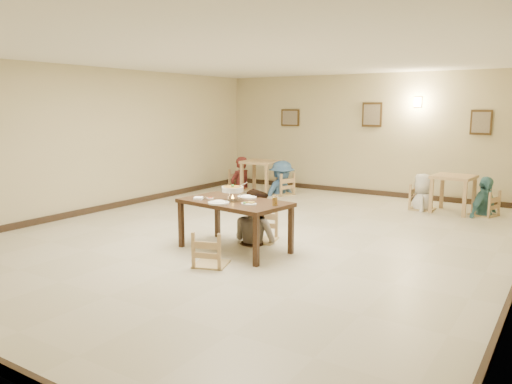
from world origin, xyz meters
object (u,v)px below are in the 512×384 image
Objects in this scene: drink_glass at (275,201)px; bg_diner_d at (486,177)px; curry_warmer at (233,189)px; bg_chair_lr at (282,174)px; bg_chair_ll at (240,171)px; bg_chair_rr at (485,192)px; bg_diner_b at (282,161)px; bg_table_left at (260,166)px; bg_diner_a at (240,157)px; main_diner at (255,189)px; bg_chair_rl at (424,185)px; bg_diner_c at (424,174)px; chair_far at (261,210)px; chair_near at (211,232)px; bg_table_right at (454,182)px; main_table at (235,206)px.

bg_diner_d is at bearing 66.51° from drink_glass.
bg_chair_lr is (-1.86, 4.72, -0.42)m from curry_warmer.
curry_warmer is 2.42× the size of drink_glass.
curry_warmer reaches higher than bg_chair_lr.
bg_chair_ll reaches higher than bg_chair_rr.
bg_diner_b is (0.00, -0.00, 0.33)m from bg_chair_lr.
bg_table_left is 0.51× the size of bg_diner_a.
main_diner is 4.48m from bg_chair_rl.
bg_chair_rl is 0.59× the size of bg_diner_a.
bg_diner_b is (1.31, -0.05, 0.35)m from bg_chair_ll.
bg_chair_rr is at bearing 81.62° from bg_diner_c.
chair_near is (0.10, -1.46, -0.04)m from chair_far.
bg_table_left reaches higher than bg_table_right.
drink_glass is 4.99m from bg_table_right.
bg_chair_rl is (1.60, 4.74, -0.17)m from main_table.
bg_table_right is 0.54× the size of bg_diner_d.
chair_far reaches higher than chair_near.
bg_table_right is 0.88× the size of bg_chair_rr.
bg_chair_lr is (-2.60, 4.71, -0.32)m from drink_glass.
curry_warmer is at bearing 168.94° from bg_diner_d.
bg_chair_rl reaches higher than bg_table_left.
chair_far reaches higher than bg_chair_ll.
drink_glass is at bearing 167.01° from bg_chair_rl.
main_table is 0.73m from drink_glass.
bg_diner_d reaches higher than bg_table_left.
main_table is 5.24m from bg_table_right.
bg_chair_rl is 0.67× the size of bg_diner_c.
drink_glass is 0.16× the size of bg_chair_rr.
bg_chair_ll is (-3.19, 4.76, -0.19)m from main_table.
drink_glass is 5.39m from bg_chair_lr.
main_table is 11.47× the size of drink_glass.
bg_table_right is 5.40m from bg_diner_a.
bg_table_right is at bearing 0.39° from bg_table_left.
chair_far is 0.64× the size of bg_diner_d.
bg_chair_lr is at bearing -89.68° from chair_near.
chair_near is 1.42m from main_diner.
bg_chair_ll is at bearing -166.96° from bg_diner_a.
bg_chair_rr is at bearing 1.02° from bg_table_left.
main_diner reaches higher than bg_chair_rl.
bg_chair_ll reaches higher than chair_near.
main_diner is at bearing 156.75° from bg_chair_rl.
bg_chair_lr reaches higher than bg_table_right.
main_diner reaches higher than chair_near.
drink_glass is at bearing -22.51° from bg_diner_c.
chair_near is (0.15, -0.78, -0.22)m from main_table.
bg_diner_a reaches higher than bg_diner_d.
curry_warmer is at bearing 46.61° from bg_diner_a.
bg_chair_rl is 1.21m from bg_chair_rr.
bg_table_left is 4.74m from bg_table_right.
bg_table_right is at bearing 115.27° from bg_diner_d.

